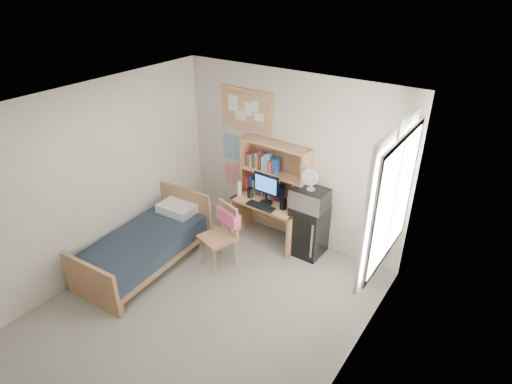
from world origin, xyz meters
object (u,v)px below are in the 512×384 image
Objects in this scene: bed at (145,250)px; speaker_right at (283,204)px; desk_chair at (217,237)px; monitor at (266,190)px; speaker_left at (250,193)px; desk_fan at (311,180)px; desk at (268,220)px; microwave at (310,198)px; bulletin_board at (247,110)px; mini_fridge at (309,230)px.

speaker_right reaches higher than bed.
desk_chair is 0.52× the size of bed.
bed is at bearing -124.08° from monitor.
speaker_right is (0.60, -0.02, 0.01)m from speaker_left.
desk_fan is (0.39, 0.09, 0.46)m from speaker_right.
speaker_left is at bearing -168.69° from desk.
microwave is at bearing 91.35° from desk_fan.
monitor is 0.93× the size of microwave.
bed is 6.19× the size of desk_fan.
desk_chair is at bearing -73.75° from bulletin_board.
microwave reaches higher than speaker_left.
bulletin_board is at bearing 156.22° from desk.
microwave is (0.69, 0.08, 0.03)m from monitor.
mini_fridge is 0.54m from microwave.
bulletin_board reaches higher than bed.
desk_chair is 5.90× the size of speaker_left.
mini_fridge is 1.73× the size of monitor.
monitor is 0.33m from speaker_left.
bulletin_board reaches higher than speaker_left.
desk is 5.97× the size of speaker_right.
speaker_right is 0.61× the size of desk_fan.
desk_chair reaches higher than speaker_right.
speaker_left is at bearing 59.32° from bed.
microwave reaches higher than speaker_right.
bed is 4.02× the size of monitor.
bulletin_board is 1.71m from desk.
speaker_left is at bearing -180.00° from speaker_right.
microwave is at bearing 38.53° from bed.
monitor is at bearing -180.00° from speaker_right.
monitor is at bearing -170.37° from mini_fridge.
bed is at bearing -137.08° from microwave.
desk_fan reaches higher than bed.
bulletin_board is at bearing 160.19° from speaker_right.
desk is 3.62× the size of desk_fan.
speaker_right is 0.37× the size of microwave.
mini_fridge is at bearing 10.26° from monitor.
desk_chair is 1.53m from desk_fan.
desk_chair is at bearing -131.47° from microwave.
desk_chair is 1.07m from bed.
mini_fridge is (0.91, 1.00, -0.08)m from desk_chair.
speaker_right is at bearing 0.00° from monitor.
microwave is (0.39, 0.09, 0.17)m from speaker_right.
bulletin_board is 1.94m from desk_chair.
speaker_left is 0.60m from speaker_right.
microwave is (0.91, 0.98, 0.45)m from desk_chair.
desk_chair is 1.36m from mini_fridge.
desk is at bearing 94.05° from desk_chair.
mini_fridge is at bearing 38.88° from bed.
desk_chair is (-0.23, -0.96, 0.14)m from desk.
microwave is at bearing -90.00° from mini_fridge.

